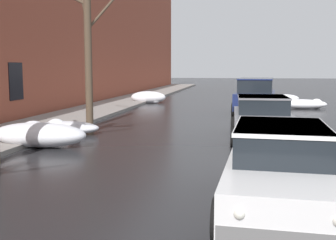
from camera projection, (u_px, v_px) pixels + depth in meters
left_sidewalk_slab at (58, 121)px, 18.01m from camera, size 3.16×80.00×0.15m
snow_bank_near_corner_left at (38, 134)px, 12.46m from camera, size 2.92×1.31×0.75m
snow_bank_along_left_kerb at (284, 98)px, 28.42m from camera, size 1.97×1.28×0.56m
snow_bank_mid_block_left at (148, 97)px, 27.92m from camera, size 2.34×1.07×0.79m
snow_bank_along_right_kerb at (66, 128)px, 14.80m from camera, size 2.40×1.24×0.56m
snow_bank_far_right_pile at (304, 104)px, 24.04m from camera, size 2.77×0.98×0.57m
bare_tree_mid_block at (88, 50)px, 16.41m from camera, size 2.69×1.64×5.69m
sedan_white_approaching_near_lane at (280, 167)px, 6.69m from camera, size 2.01×4.29×1.42m
sedan_grey_parked_kerbside_close at (262, 117)px, 13.58m from camera, size 2.07×4.36×1.42m
suv_darkblue_parked_kerbside_mid at (256, 95)px, 21.11m from camera, size 2.35×4.83×1.82m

